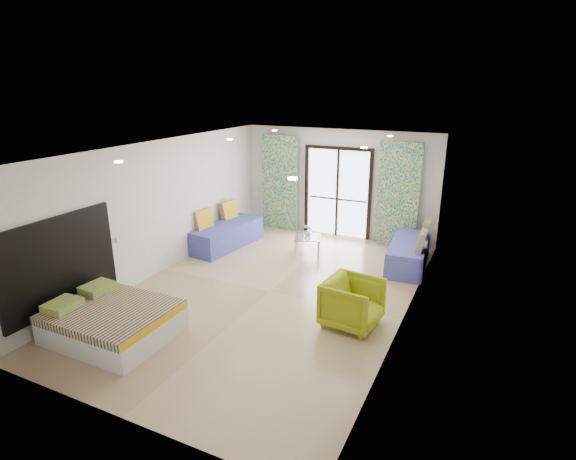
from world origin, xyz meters
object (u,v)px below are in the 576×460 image
at_px(daybed_right, 409,252).
at_px(coffee_table, 308,238).
at_px(bed, 112,321).
at_px(armchair, 353,301).
at_px(daybed_left, 225,234).

xyz_separation_m(daybed_right, coffee_table, (-2.27, -0.26, 0.06)).
distance_m(bed, coffee_table, 4.81).
distance_m(bed, armchair, 3.78).
bearing_deg(daybed_left, daybed_right, 15.70).
bearing_deg(bed, daybed_right, 53.64).
relative_size(daybed_right, coffee_table, 2.59).
bearing_deg(coffee_table, daybed_right, 6.45).
relative_size(coffee_table, armchair, 0.88).
xyz_separation_m(bed, daybed_left, (-0.64, 4.19, 0.05)).
height_order(coffee_table, armchair, armchair).
bearing_deg(coffee_table, armchair, -54.38).
height_order(bed, coffee_table, coffee_table).
bearing_deg(daybed_right, coffee_table, -178.18).
relative_size(bed, armchair, 2.05).
distance_m(daybed_left, armchair, 4.51).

